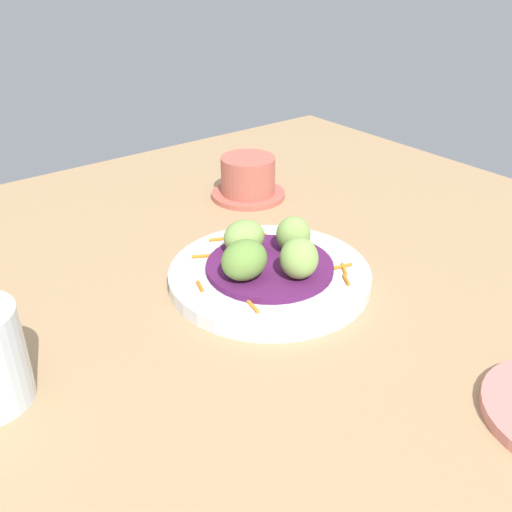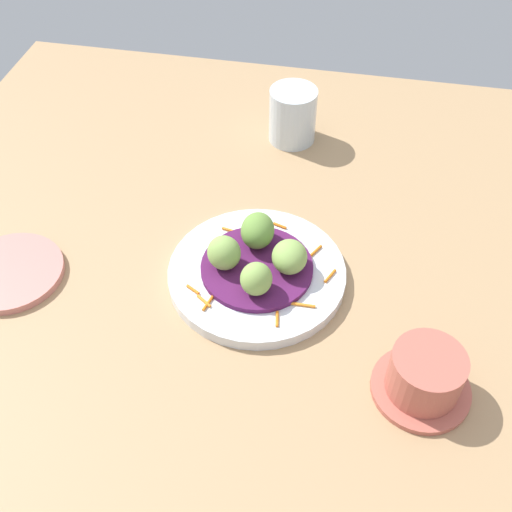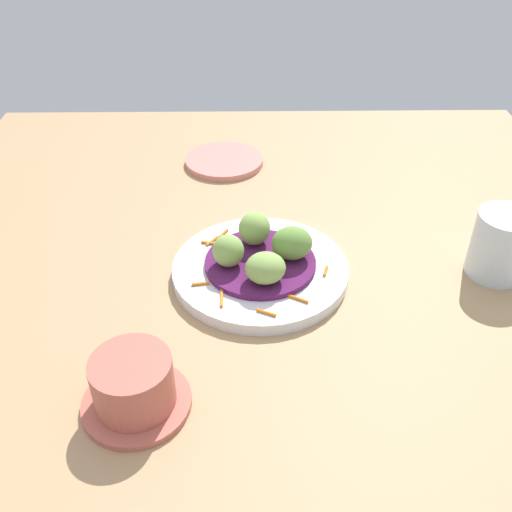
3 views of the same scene
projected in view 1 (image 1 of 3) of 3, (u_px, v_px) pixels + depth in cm
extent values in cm
cube|color=tan|center=(281.00, 301.00, 66.88)|extent=(110.00, 110.00, 2.00)
cylinder|color=silver|center=(270.00, 276.00, 68.25)|extent=(24.19, 24.19, 1.72)
cylinder|color=#51194C|center=(270.00, 266.00, 67.64)|extent=(15.21, 15.21, 0.80)
cylinder|color=orange|center=(341.00, 267.00, 68.01)|extent=(1.16, 2.97, 0.40)
cylinder|color=orange|center=(218.00, 239.00, 74.16)|extent=(1.46, 2.53, 0.40)
cylinder|color=orange|center=(346.00, 280.00, 65.36)|extent=(2.04, 1.40, 0.40)
cylinder|color=orange|center=(344.00, 269.00, 67.52)|extent=(2.27, 1.78, 0.40)
cylinder|color=orange|center=(296.00, 237.00, 74.83)|extent=(0.76, 2.35, 0.40)
cylinder|color=orange|center=(200.00, 286.00, 64.16)|extent=(2.08, 1.02, 0.40)
cylinder|color=orange|center=(252.00, 305.00, 60.84)|extent=(2.86, 0.95, 0.40)
cylinder|color=orange|center=(266.00, 235.00, 75.30)|extent=(3.18, 0.46, 0.40)
cylinder|color=orange|center=(205.00, 256.00, 70.32)|extent=(1.96, 3.04, 0.40)
ellipsoid|color=olive|center=(244.00, 260.00, 63.51)|extent=(4.85, 5.74, 4.65)
ellipsoid|color=#84A851|center=(299.00, 258.00, 63.73)|extent=(6.24, 6.19, 4.78)
ellipsoid|color=#84A851|center=(293.00, 234.00, 69.15)|extent=(4.94, 5.03, 4.51)
ellipsoid|color=#84A851|center=(243.00, 237.00, 69.02)|extent=(5.38, 5.86, 4.05)
cylinder|color=#B75B4C|center=(248.00, 194.00, 91.16)|extent=(11.73, 11.73, 0.80)
cylinder|color=#B75B4C|center=(248.00, 175.00, 89.55)|extent=(8.56, 8.56, 5.81)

